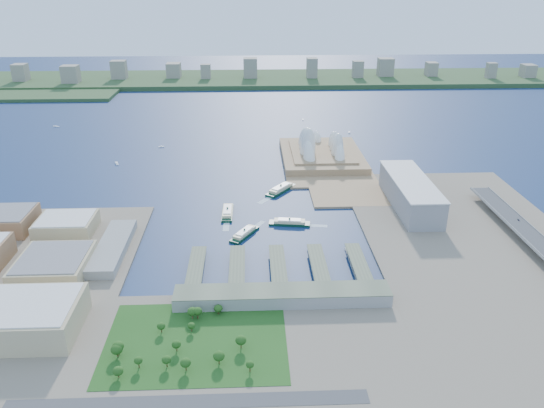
{
  "coord_description": "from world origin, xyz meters",
  "views": [
    {
      "loc": [
        -12.12,
        -549.9,
        283.49
      ],
      "look_at": [
        13.58,
        58.33,
        18.0
      ],
      "focal_mm": 35.0,
      "sensor_mm": 36.0,
      "label": 1
    }
  ],
  "objects_px": {
    "opera_house": "(322,141)",
    "ferry_b": "(281,188)",
    "ferry_d": "(289,221)",
    "ferry_c": "(244,232)",
    "ferry_a": "(228,211)",
    "car_c": "(519,220)",
    "toaster_building": "(410,193)"
  },
  "relations": [
    {
      "from": "opera_house",
      "to": "ferry_b",
      "type": "xyz_separation_m",
      "value": [
        -75.26,
        -135.89,
        -26.57
      ]
    },
    {
      "from": "ferry_b",
      "to": "ferry_d",
      "type": "xyz_separation_m",
      "value": [
        4.36,
        -108.79,
        -0.68
      ]
    },
    {
      "from": "opera_house",
      "to": "ferry_c",
      "type": "xyz_separation_m",
      "value": [
        -125.94,
        -272.14,
        -27.38
      ]
    },
    {
      "from": "car_c",
      "to": "ferry_a",
      "type": "bearing_deg",
      "value": 169.47
    },
    {
      "from": "opera_house",
      "to": "ferry_d",
      "type": "xyz_separation_m",
      "value": [
        -70.9,
        -244.68,
        -27.25
      ]
    },
    {
      "from": "car_c",
      "to": "opera_house",
      "type": "bearing_deg",
      "value": 125.87
    },
    {
      "from": "opera_house",
      "to": "ferry_c",
      "type": "height_order",
      "value": "opera_house"
    },
    {
      "from": "ferry_c",
      "to": "ferry_d",
      "type": "height_order",
      "value": "ferry_d"
    },
    {
      "from": "toaster_building",
      "to": "ferry_b",
      "type": "distance_m",
      "value": 177.9
    },
    {
      "from": "opera_house",
      "to": "toaster_building",
      "type": "relative_size",
      "value": 1.16
    },
    {
      "from": "ferry_a",
      "to": "ferry_c",
      "type": "relative_size",
      "value": 1.08
    },
    {
      "from": "ferry_c",
      "to": "ferry_b",
      "type": "bearing_deg",
      "value": -79.57
    },
    {
      "from": "opera_house",
      "to": "ferry_a",
      "type": "relative_size",
      "value": 3.41
    },
    {
      "from": "ferry_d",
      "to": "car_c",
      "type": "height_order",
      "value": "car_c"
    },
    {
      "from": "car_c",
      "to": "ferry_b",
      "type": "bearing_deg",
      "value": 153.07
    },
    {
      "from": "ferry_c",
      "to": "car_c",
      "type": "bearing_deg",
      "value": -149.71
    },
    {
      "from": "toaster_building",
      "to": "ferry_a",
      "type": "height_order",
      "value": "toaster_building"
    },
    {
      "from": "opera_house",
      "to": "ferry_d",
      "type": "height_order",
      "value": "opera_house"
    },
    {
      "from": "toaster_building",
      "to": "ferry_c",
      "type": "height_order",
      "value": "toaster_building"
    },
    {
      "from": "ferry_a",
      "to": "ferry_d",
      "type": "height_order",
      "value": "ferry_a"
    },
    {
      "from": "ferry_b",
      "to": "ferry_d",
      "type": "distance_m",
      "value": 108.88
    },
    {
      "from": "ferry_c",
      "to": "ferry_d",
      "type": "distance_m",
      "value": 61.51
    },
    {
      "from": "opera_house",
      "to": "ferry_a",
      "type": "bearing_deg",
      "value": -125.08
    },
    {
      "from": "ferry_c",
      "to": "car_c",
      "type": "distance_m",
      "value": 325.14
    },
    {
      "from": "opera_house",
      "to": "ferry_b",
      "type": "height_order",
      "value": "opera_house"
    },
    {
      "from": "ferry_a",
      "to": "car_c",
      "type": "bearing_deg",
      "value": -9.72
    },
    {
      "from": "ferry_a",
      "to": "ferry_d",
      "type": "distance_m",
      "value": 84.25
    },
    {
      "from": "toaster_building",
      "to": "car_c",
      "type": "distance_m",
      "value": 132.52
    },
    {
      "from": "ferry_a",
      "to": "ferry_c",
      "type": "height_order",
      "value": "ferry_a"
    },
    {
      "from": "opera_house",
      "to": "ferry_a",
      "type": "height_order",
      "value": "opera_house"
    },
    {
      "from": "toaster_building",
      "to": "ferry_b",
      "type": "bearing_deg",
      "value": 158.8
    },
    {
      "from": "ferry_d",
      "to": "car_c",
      "type": "relative_size",
      "value": 11.84
    }
  ]
}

